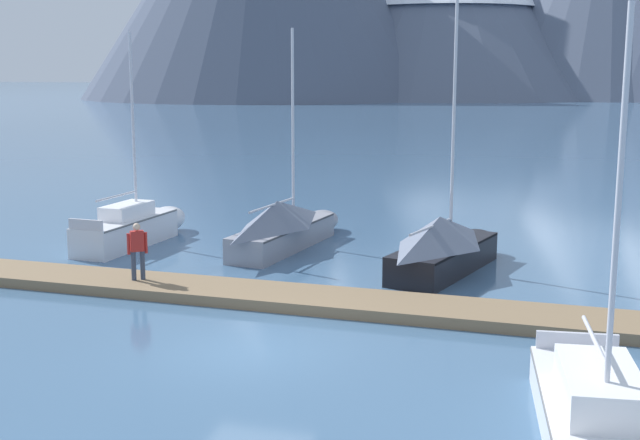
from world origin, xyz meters
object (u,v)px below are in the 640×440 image
(sailboat_second_berth, at_px, (286,225))
(sailboat_mid_dock_port, at_px, (445,244))
(sailboat_mid_dock_starboard, at_px, (602,428))
(person_on_dock, at_px, (137,248))
(sailboat_nearest_berth, at_px, (136,226))

(sailboat_second_berth, height_order, sailboat_mid_dock_port, sailboat_mid_dock_port)
(sailboat_mid_dock_starboard, height_order, person_on_dock, sailboat_mid_dock_starboard)
(sailboat_second_berth, relative_size, person_on_dock, 4.62)
(sailboat_mid_dock_starboard, relative_size, person_on_dock, 4.37)
(sailboat_nearest_berth, xyz_separation_m, sailboat_mid_dock_starboard, (15.73, -13.49, -0.13))
(sailboat_mid_dock_port, height_order, sailboat_mid_dock_starboard, sailboat_mid_dock_port)
(sailboat_mid_dock_port, bearing_deg, person_on_dock, -151.07)
(sailboat_second_berth, bearing_deg, person_on_dock, -109.61)
(sailboat_second_berth, relative_size, sailboat_mid_dock_starboard, 1.06)
(sailboat_second_berth, distance_m, sailboat_mid_dock_starboard, 17.47)
(sailboat_mid_dock_port, relative_size, sailboat_mid_dock_starboard, 1.20)
(sailboat_nearest_berth, xyz_separation_m, sailboat_mid_dock_port, (11.61, -1.29, 0.24))
(sailboat_mid_dock_port, bearing_deg, sailboat_mid_dock_starboard, -71.35)
(sailboat_mid_dock_starboard, xyz_separation_m, person_on_dock, (-12.49, 7.57, 0.74))
(person_on_dock, bearing_deg, sailboat_mid_dock_port, 28.93)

